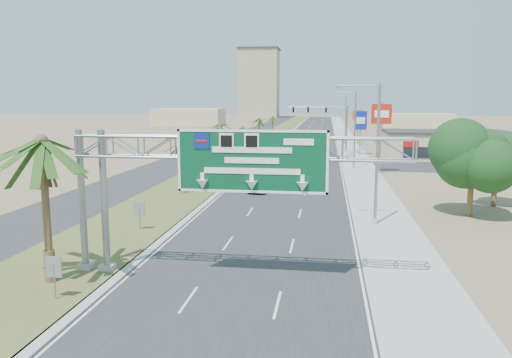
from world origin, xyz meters
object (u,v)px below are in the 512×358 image
object	(u,v)px
car_far	(293,145)
pole_sign_blue	(361,122)
store_building	(446,146)
car_left_lane	(261,183)
palm_near	(42,142)
sign_gantry	(221,159)
signal_mast	(335,124)
pole_sign_red_far	(358,117)
car_right_lane	(315,155)
pole_sign_red_near	(381,118)
car_mid_lane	(298,166)

from	to	relation	value
car_far	pole_sign_blue	distance (m)	14.49
store_building	car_left_lane	world-z (taller)	store_building
palm_near	store_building	bearing A→B (deg)	61.72
sign_gantry	signal_mast	world-z (taller)	signal_mast
palm_near	pole_sign_red_far	xyz separation A→B (m)	(19.23, 80.69, -1.39)
signal_mast	pole_sign_blue	bearing A→B (deg)	-37.66
car_right_lane	pole_sign_red_near	world-z (taller)	pole_sign_red_near
car_far	pole_sign_red_far	size ratio (longest dim) A/B	0.77
signal_mast	pole_sign_blue	distance (m)	5.20
car_far	pole_sign_red_near	bearing A→B (deg)	-67.04
store_building	pole_sign_blue	xyz separation A→B (m)	(-12.74, 2.82, 3.38)
signal_mast	car_left_lane	xyz separation A→B (m)	(-7.53, -37.61, -4.05)
store_building	car_right_lane	world-z (taller)	store_building
signal_mast	pole_sign_red_far	world-z (taller)	signal_mast
palm_near	pole_sign_blue	xyz separation A→B (m)	(18.46, 60.82, -1.55)
signal_mast	car_right_lane	distance (m)	12.62
signal_mast	car_mid_lane	distance (m)	25.41
car_left_lane	pole_sign_red_far	distance (m)	55.92
car_mid_lane	car_far	xyz separation A→B (m)	(-2.67, 29.19, -0.03)
signal_mast	pole_sign_red_far	bearing A→B (deg)	73.79
signal_mast	car_far	size ratio (longest dim) A/B	1.89
pole_sign_red_near	pole_sign_blue	distance (m)	20.41
car_far	pole_sign_blue	xyz separation A→B (m)	(11.39, -7.68, 4.59)
store_building	car_mid_lane	bearing A→B (deg)	-138.94
car_right_lane	pole_sign_red_far	bearing A→B (deg)	70.13
sign_gantry	pole_sign_blue	bearing A→B (deg)	80.05
palm_near	car_right_lane	size ratio (longest dim) A/B	1.49
pole_sign_red_near	car_mid_lane	bearing A→B (deg)	-173.24
car_right_lane	pole_sign_red_far	world-z (taller)	pole_sign_red_far
palm_near	car_left_lane	distance (m)	27.92
sign_gantry	pole_sign_red_far	bearing A→B (deg)	81.98
pole_sign_red_near	car_right_lane	bearing A→B (deg)	124.48
sign_gantry	car_left_lane	bearing A→B (deg)	93.03
store_building	pole_sign_blue	size ratio (longest dim) A/B	2.45
store_building	car_left_lane	xyz separation A→B (m)	(-24.36, -31.64, -1.20)
signal_mast	car_far	xyz separation A→B (m)	(-7.30, 4.52, -4.06)
car_far	car_mid_lane	bearing A→B (deg)	-85.94
car_left_lane	pole_sign_red_far	bearing A→B (deg)	84.61
sign_gantry	store_building	world-z (taller)	sign_gantry
store_building	pole_sign_blue	bearing A→B (deg)	167.54
pole_sign_red_near	car_left_lane	bearing A→B (deg)	-132.15
car_left_lane	palm_near	bearing A→B (deg)	-97.10
car_right_lane	pole_sign_blue	size ratio (longest dim) A/B	0.76
palm_near	car_far	distance (m)	69.13
car_left_lane	pole_sign_red_near	bearing A→B (deg)	55.30
signal_mast	car_far	distance (m)	9.50
store_building	pole_sign_red_near	world-z (taller)	pole_sign_red_near
car_right_lane	palm_near	bearing A→B (deg)	-106.80
car_left_lane	signal_mast	bearing A→B (deg)	86.13
car_left_lane	car_right_lane	world-z (taller)	car_left_lane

